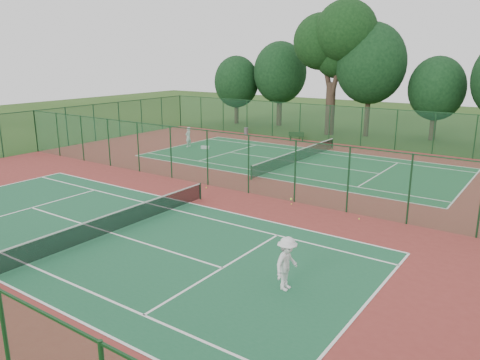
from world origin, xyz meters
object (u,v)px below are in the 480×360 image
at_px(player_near, 287,264).
at_px(kit_bag, 205,147).
at_px(player_far, 188,137).
at_px(bench, 296,136).
at_px(trash_bin, 246,131).
at_px(big_tree, 335,41).

height_order(player_near, kit_bag, player_near).
bearing_deg(player_far, bench, 136.04).
bearing_deg(player_near, player_far, 48.51).
bearing_deg(kit_bag, player_far, 163.95).
xyz_separation_m(player_near, trash_bin, (-19.48, 26.13, -0.59)).
height_order(player_far, bench, player_far).
xyz_separation_m(player_near, bench, (-13.59, 26.00, -0.51)).
xyz_separation_m(player_far, bench, (6.51, 8.06, -0.43)).
xyz_separation_m(player_near, player_far, (-20.10, 17.94, -0.08)).
distance_m(player_far, big_tree, 17.71).
distance_m(bench, big_tree, 10.51).
distance_m(player_near, player_far, 26.94).
bearing_deg(big_tree, player_near, -68.21).
bearing_deg(bench, player_near, -80.47).
height_order(player_far, trash_bin, player_far).
bearing_deg(player_far, trash_bin, 170.61).
bearing_deg(kit_bag, trash_bin, 78.34).
xyz_separation_m(player_far, kit_bag, (1.80, 0.12, -0.76)).
bearing_deg(big_tree, kit_bag, -112.57).
height_order(player_near, player_far, player_near).
distance_m(bench, kit_bag, 9.23).
bearing_deg(player_far, kit_bag, 88.87).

